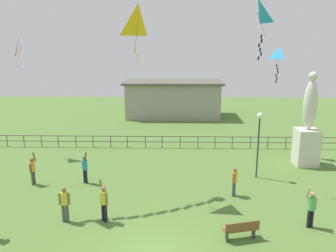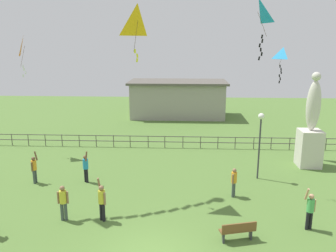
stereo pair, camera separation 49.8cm
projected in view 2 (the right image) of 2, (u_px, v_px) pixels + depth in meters
statue_monument at (311, 134)px, 22.28m from camera, size 1.42×1.42×6.23m
lamppost at (260, 131)px, 19.98m from camera, size 0.36×0.36×4.03m
park_bench at (238, 230)px, 14.05m from camera, size 1.55×0.77×0.85m
person_0 at (63, 201)px, 15.57m from camera, size 0.51×0.31×1.70m
person_1 at (234, 181)px, 18.00m from camera, size 0.30×0.44×1.59m
person_2 at (102, 200)px, 15.53m from camera, size 0.45×0.46×2.03m
person_4 at (34, 168)px, 19.77m from camera, size 0.34×0.49×1.89m
person_5 at (310, 209)px, 14.79m from camera, size 0.54×0.31×1.96m
person_6 at (86, 166)px, 19.89m from camera, size 0.42×0.44×1.94m
kite_0 at (283, 56)px, 23.77m from camera, size 0.98×0.95×2.44m
kite_1 at (138, 21)px, 16.24m from camera, size 1.17×1.06×2.74m
kite_4 at (25, 47)px, 23.92m from camera, size 0.72×0.86×2.94m
kite_5 at (258, 14)px, 17.19m from camera, size 1.02×1.07×3.02m
waterfront_railing at (164, 140)px, 26.62m from camera, size 36.04×0.06×0.95m
pavilion_building at (178, 99)px, 37.91m from camera, size 10.67×5.50×3.95m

